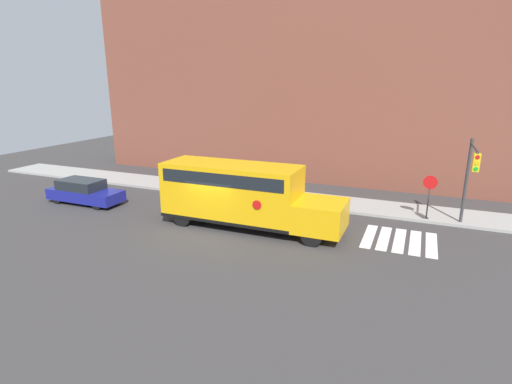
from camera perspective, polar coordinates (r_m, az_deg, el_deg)
The scene contains 8 objects.
ground_plane at distance 20.61m, azimuth -6.08°, elevation -5.19°, with size 60.00×60.00×0.00m, color #3A3838.
sidewalk_strip at distance 26.17m, azimuth 0.72°, elevation -0.38°, with size 44.00×3.00×0.15m.
building_backdrop at distance 31.28m, azimuth 5.37°, elevation 14.82°, with size 32.00×4.00×13.76m.
crosswalk_stripes at distance 20.21m, azimuth 19.81°, elevation -6.50°, with size 3.30×3.20×0.01m.
school_bus at distance 20.23m, azimuth -2.16°, elevation -0.08°, with size 9.35×2.57×3.25m.
parked_car at distance 26.62m, azimuth -23.33°, elevation 0.05°, with size 4.77×1.72×1.47m.
stop_sign at distance 22.89m, azimuth 23.52°, elevation 0.10°, with size 0.72×0.10×2.52m.
traffic_light at distance 21.83m, azimuth 28.26°, elevation 2.48°, with size 0.28×3.01×4.54m.
Camera 1 is at (9.38, -16.84, 7.30)m, focal length 28.00 mm.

